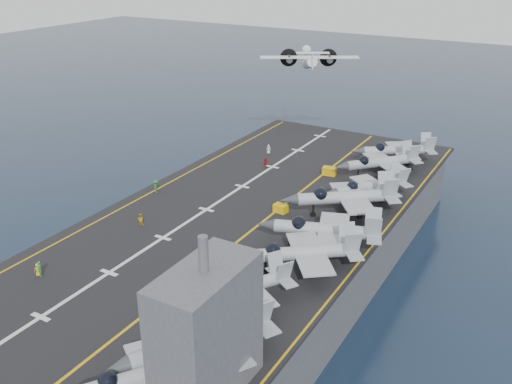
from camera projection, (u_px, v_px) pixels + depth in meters
The scene contains 28 objects.
ground at pixel (242, 282), 83.91m from camera, with size 500.00×500.00×0.00m, color #142135.
hull at pixel (242, 253), 81.91m from camera, with size 36.00×90.00×10.00m, color #56595E.
flight_deck at pixel (242, 220), 79.84m from camera, with size 38.00×92.00×0.40m, color black.
foul_line at pixel (260, 224), 78.37m from camera, with size 0.35×90.00×0.02m, color gold.
landing_centerline at pixel (206, 210), 82.51m from camera, with size 0.50×90.00×0.02m, color silver.
deck_edge_port at pixel (147, 194), 87.56m from camera, with size 0.25×90.00×0.02m, color gold.
deck_edge_stbd at pixel (368, 251), 71.26m from camera, with size 0.25×90.00×0.02m, color gold.
island_superstructure at pixel (206, 318), 46.07m from camera, with size 5.00×10.00×15.00m, color #56595E, non-canonical shape.
fighter_jet_0 at pixel (146, 374), 47.45m from camera, with size 15.81×16.98×4.91m, color #9299A1, non-canonical shape.
fighter_jet_1 at pixel (201, 338), 51.23m from camera, with size 17.27×19.20×5.56m, color #929BA1, non-canonical shape.
fighter_jet_2 at pixel (239, 288), 59.50m from camera, with size 14.89×16.29×4.71m, color #9299A1, non-canonical shape.
fighter_jet_3 at pixel (302, 252), 65.83m from camera, with size 18.51×17.64×5.36m, color #929CA3, non-canonical shape.
fighter_jet_4 at pixel (326, 229), 71.08m from camera, with size 18.25×15.05×5.44m, color #9DA7AE, non-canonical shape.
fighter_jet_5 at pixel (346, 196), 79.90m from camera, with size 19.87×18.79×5.75m, color gray, non-canonical shape.
fighter_jet_6 at pixel (370, 186), 84.47m from camera, with size 15.89×16.74×4.85m, color #989FA8, non-canonical shape.
fighter_jet_7 at pixel (381, 161), 93.64m from camera, with size 17.27×17.63×5.15m, color gray, non-canonical shape.
fighter_jet_8 at pixel (398, 149), 99.22m from camera, with size 17.44×16.21×5.04m, color gray, non-canonical shape.
tow_cart_a at pixel (189, 277), 64.64m from camera, with size 2.07×1.36×1.24m, color yellow, non-canonical shape.
tow_cart_b at pixel (281, 208), 81.58m from camera, with size 2.10×1.54×1.16m, color #E8B608, non-canonical shape.
tow_cart_c at pixel (329, 171), 94.77m from camera, with size 2.41×1.76×1.33m, color gold, non-canonical shape.
crew_0 at pixel (38, 270), 65.72m from camera, with size 1.08×1.18×1.63m, color gold.
crew_1 at pixel (39, 269), 65.63m from camera, with size 1.31×1.06×1.91m, color #268C33.
crew_2 at pixel (141, 219), 77.77m from camera, with size 1.16×0.96×1.66m, color yellow.
crew_3 at pixel (156, 186), 87.93m from camera, with size 1.32×1.45×2.01m, color #257F2B.
crew_4 at pixel (266, 163), 97.71m from camera, with size 1.24×0.96×1.85m, color red.
crew_5 at pixel (269, 149), 104.37m from camera, with size 1.22×1.06×1.70m, color silver.
crew_7 at pixel (175, 284), 62.69m from camera, with size 1.27×1.42×1.97m, color #B21919.
transport_plane at pixel (309, 63), 122.37m from camera, with size 25.51×23.09×5.00m, color silver, non-canonical shape.
Camera 1 is at (37.61, -61.01, 45.65)m, focal length 40.00 mm.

